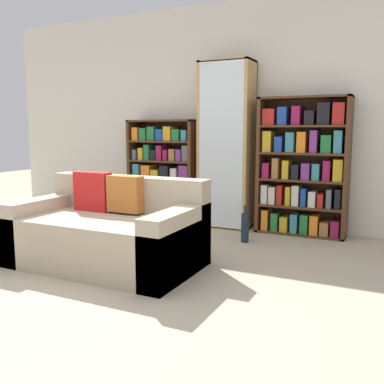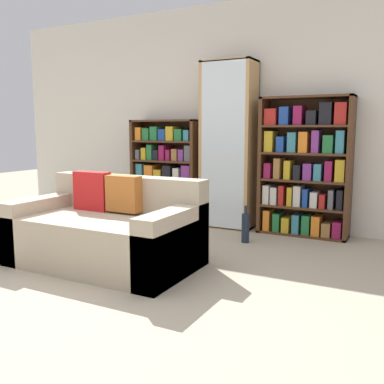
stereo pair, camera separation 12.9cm
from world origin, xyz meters
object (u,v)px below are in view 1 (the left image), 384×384
display_cabinet (227,147)px  bookshelf_right (303,168)px  wine_bottle (245,227)px  couch (108,233)px  bookshelf_left (164,172)px

display_cabinet → bookshelf_right: (0.91, 0.02, -0.22)m
bookshelf_right → wine_bottle: 0.97m
bookshelf_right → couch: bearing=-124.8°
bookshelf_left → bookshelf_right: bearing=0.0°
couch → bookshelf_left: 1.96m
wine_bottle → bookshelf_left: bearing=154.9°
bookshelf_right → wine_bottle: size_ratio=3.91×
bookshelf_left → wine_bottle: 1.55m
display_cabinet → wine_bottle: bearing=-53.1°
display_cabinet → bookshelf_right: 0.94m
bookshelf_left → wine_bottle: (1.34, -0.62, -0.47)m
display_cabinet → wine_bottle: 1.12m
couch → display_cabinet: size_ratio=0.81×
couch → display_cabinet: 2.01m
bookshelf_left → wine_bottle: bearing=-25.1°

